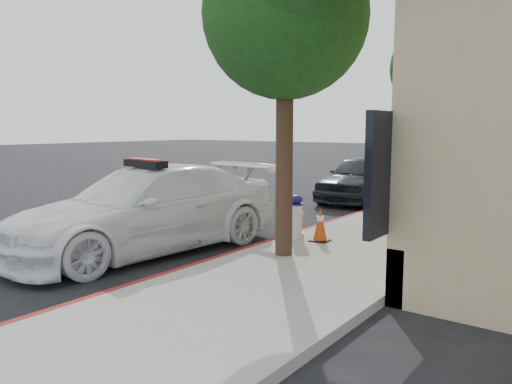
{
  "coord_description": "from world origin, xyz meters",
  "views": [
    {
      "loc": [
        7.67,
        -9.22,
        2.4
      ],
      "look_at": [
        1.28,
        -0.65,
        1.0
      ],
      "focal_mm": 35.0,
      "sensor_mm": 36.0,
      "label": 1
    }
  ],
  "objects_px": {
    "parked_car_mid": "(362,178)",
    "traffic_cone": "(320,225)",
    "police_car": "(146,209)",
    "fire_hydrant": "(296,217)",
    "parked_car_far": "(445,164)"
  },
  "relations": [
    {
      "from": "fire_hydrant",
      "to": "traffic_cone",
      "type": "distance_m",
      "value": 0.56
    },
    {
      "from": "parked_car_mid",
      "to": "fire_hydrant",
      "type": "bearing_deg",
      "value": -80.95
    },
    {
      "from": "parked_car_far",
      "to": "traffic_cone",
      "type": "relative_size",
      "value": 6.58
    },
    {
      "from": "parked_car_mid",
      "to": "traffic_cone",
      "type": "distance_m",
      "value": 6.76
    },
    {
      "from": "fire_hydrant",
      "to": "parked_car_mid",
      "type": "bearing_deg",
      "value": 121.79
    },
    {
      "from": "police_car",
      "to": "parked_car_far",
      "type": "relative_size",
      "value": 1.35
    },
    {
      "from": "parked_car_far",
      "to": "traffic_cone",
      "type": "distance_m",
      "value": 14.79
    },
    {
      "from": "fire_hydrant",
      "to": "traffic_cone",
      "type": "xyz_separation_m",
      "value": [
        0.55,
        0.03,
        -0.1
      ]
    },
    {
      "from": "parked_car_mid",
      "to": "traffic_cone",
      "type": "xyz_separation_m",
      "value": [
        2.09,
        -6.43,
        -0.27
      ]
    },
    {
      "from": "police_car",
      "to": "traffic_cone",
      "type": "height_order",
      "value": "police_car"
    },
    {
      "from": "police_car",
      "to": "parked_car_mid",
      "type": "height_order",
      "value": "police_car"
    },
    {
      "from": "parked_car_mid",
      "to": "fire_hydrant",
      "type": "distance_m",
      "value": 6.64
    },
    {
      "from": "police_car",
      "to": "parked_car_mid",
      "type": "distance_m",
      "value": 8.6
    },
    {
      "from": "parked_car_mid",
      "to": "fire_hydrant",
      "type": "height_order",
      "value": "parked_car_mid"
    },
    {
      "from": "police_car",
      "to": "fire_hydrant",
      "type": "height_order",
      "value": "police_car"
    }
  ]
}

